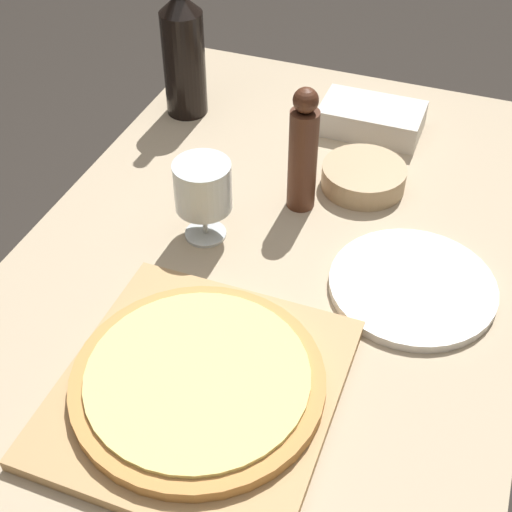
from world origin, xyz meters
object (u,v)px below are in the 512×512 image
Objects in this scene: pizza at (198,380)px; wine_bottle at (183,52)px; small_bowl at (364,177)px; wine_glass at (203,188)px; pepper_mill at (301,152)px.

wine_bottle is (-0.30, 0.62, 0.10)m from pizza.
small_bowl is (0.08, 0.50, -0.01)m from pizza.
wine_bottle is 0.38m from wine_glass.
wine_glass reaches higher than pizza.
wine_bottle reaches higher than pizza.
small_bowl is at bearing 44.38° from pepper_mill.
wine_bottle is 0.42m from small_bowl.
pepper_mill reaches higher than small_bowl.
wine_glass is (0.18, -0.33, -0.03)m from wine_bottle.
wine_bottle reaches higher than small_bowl.
small_bowl is at bearing 46.54° from wine_glass.
pizza is at bearing -89.58° from pepper_mill.
pizza is 0.32m from wine_glass.
pizza is 1.47× the size of pepper_mill.
pepper_mill is at bearing -34.62° from wine_bottle.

